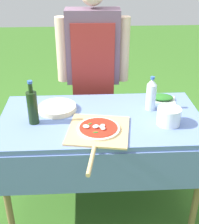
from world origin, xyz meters
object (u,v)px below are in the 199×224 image
prep_table (101,129)px  oil_bottle (33,107)px  water_bottle (151,94)px  mixing_tub (169,116)px  herb_container (162,98)px  plate_stack (57,108)px  person_cook (93,65)px  pizza_on_peel (98,131)px

prep_table → oil_bottle: 0.48m
water_bottle → mixing_tub: (0.07, -0.21, -0.06)m
prep_table → herb_container: size_ratio=6.28×
oil_bottle → plate_stack: (0.14, 0.16, -0.10)m
oil_bottle → plate_stack: bearing=50.1°
mixing_tub → plate_stack: bearing=162.8°
water_bottle → herb_container: water_bottle is taller
person_cook → plate_stack: 0.57m
pizza_on_peel → mixing_tub: size_ratio=4.25×
pizza_on_peel → water_bottle: 0.49m
oil_bottle → plate_stack: size_ratio=1.10×
oil_bottle → water_bottle: bearing=10.9°
person_cook → water_bottle: 0.63m
pizza_on_peel → mixing_tub: mixing_tub is taller
person_cook → mixing_tub: 0.85m
prep_table → herb_container: 0.53m
prep_table → person_cook: 0.65m
pizza_on_peel → oil_bottle: (-0.40, 0.14, 0.10)m
pizza_on_peel → herb_container: 0.65m
herb_container → mixing_tub: 0.35m
prep_table → plate_stack: plate_stack is taller
prep_table → water_bottle: size_ratio=5.64×
person_cook → herb_container: (0.49, -0.37, -0.13)m
water_bottle → herb_container: 0.20m
prep_table → plate_stack: bearing=158.4°
pizza_on_peel → plate_stack: bearing=140.8°
prep_table → herb_container: bearing=27.5°
pizza_on_peel → oil_bottle: 0.44m
prep_table → person_cook: size_ratio=0.88×
prep_table → plate_stack: (-0.30, 0.12, 0.11)m
oil_bottle → mixing_tub: size_ratio=1.93×
oil_bottle → water_bottle: size_ratio=1.20×
water_bottle → oil_bottle: bearing=-169.1°
person_cook → water_bottle: bearing=128.7°
herb_container → pizza_on_peel: bearing=-139.0°
oil_bottle → person_cook: bearing=58.4°
water_bottle → plate_stack: (-0.64, 0.02, -0.10)m
prep_table → herb_container: herb_container is taller
oil_bottle → mixing_tub: oil_bottle is taller
person_cook → water_bottle: (0.38, -0.51, -0.04)m
oil_bottle → water_bottle: oil_bottle is taller
person_cook → mixing_tub: bearing=124.4°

